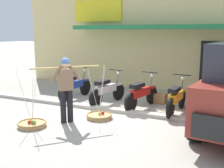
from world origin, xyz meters
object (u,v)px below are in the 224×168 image
(motorcycle_third_in_row, at_px, (141,94))
(motorcycle_end_of_row, at_px, (176,98))
(motorcycle_nearest_shop, at_px, (75,86))
(wooden_crate, at_px, (160,98))
(fruit_basket_right_side, at_px, (32,124))
(motorcycle_second_in_row, at_px, (107,90))
(fruit_vendor, at_px, (66,86))
(fruit_basket_left_side, at_px, (99,116))

(motorcycle_third_in_row, bearing_deg, motorcycle_end_of_row, -6.00)
(motorcycle_nearest_shop, bearing_deg, wooden_crate, 13.26)
(fruit_basket_right_side, height_order, wooden_crate, fruit_basket_right_side)
(motorcycle_second_in_row, relative_size, motorcycle_third_in_row, 1.00)
(motorcycle_nearest_shop, distance_m, wooden_crate, 2.97)
(motorcycle_nearest_shop, relative_size, motorcycle_third_in_row, 1.01)
(fruit_vendor, xyz_separation_m, fruit_basket_left_side, (0.60, 0.66, -0.91))
(fruit_vendor, xyz_separation_m, motorcycle_third_in_row, (1.30, 2.13, -0.53))
(wooden_crate, bearing_deg, fruit_vendor, -118.88)
(fruit_basket_left_side, distance_m, motorcycle_third_in_row, 1.67)
(motorcycle_nearest_shop, height_order, motorcycle_third_in_row, same)
(fruit_basket_right_side, bearing_deg, motorcycle_nearest_shop, 102.12)
(fruit_basket_left_side, height_order, motorcycle_nearest_shop, fruit_basket_left_side)
(wooden_crate, bearing_deg, motorcycle_nearest_shop, -166.74)
(motorcycle_second_in_row, bearing_deg, motorcycle_nearest_shop, 173.52)
(fruit_basket_left_side, xyz_separation_m, motorcycle_nearest_shop, (-1.84, 1.64, 0.38))
(fruit_vendor, height_order, fruit_basket_left_side, fruit_vendor)
(fruit_basket_right_side, bearing_deg, motorcycle_end_of_row, 41.65)
(fruit_vendor, height_order, motorcycle_second_in_row, fruit_vendor)
(fruit_basket_left_side, distance_m, wooden_crate, 2.55)
(fruit_basket_left_side, distance_m, fruit_basket_right_side, 1.78)
(motorcycle_third_in_row, bearing_deg, wooden_crate, 67.89)
(motorcycle_third_in_row, distance_m, motorcycle_end_of_row, 1.11)
(wooden_crate, bearing_deg, motorcycle_end_of_row, -51.95)
(fruit_vendor, xyz_separation_m, motorcycle_end_of_row, (2.40, 2.01, -0.53))
(fruit_basket_right_side, height_order, motorcycle_nearest_shop, fruit_basket_right_side)
(fruit_basket_right_side, bearing_deg, fruit_vendor, 47.65)
(motorcycle_second_in_row, height_order, wooden_crate, motorcycle_second_in_row)
(fruit_basket_left_side, bearing_deg, motorcycle_third_in_row, 64.62)
(motorcycle_third_in_row, xyz_separation_m, motorcycle_end_of_row, (1.11, -0.12, 0.00))
(fruit_basket_left_side, height_order, fruit_basket_right_side, same)
(fruit_vendor, distance_m, motorcycle_second_in_row, 2.22)
(fruit_basket_left_side, relative_size, motorcycle_nearest_shop, 0.80)
(motorcycle_end_of_row, bearing_deg, wooden_crate, 128.05)
(fruit_basket_left_side, distance_m, motorcycle_nearest_shop, 2.49)
(motorcycle_nearest_shop, relative_size, motorcycle_second_in_row, 1.01)
(motorcycle_end_of_row, bearing_deg, motorcycle_second_in_row, 176.57)
(motorcycle_second_in_row, distance_m, motorcycle_end_of_row, 2.30)
(fruit_vendor, xyz_separation_m, fruit_basket_right_side, (-0.60, -0.66, -0.91))
(motorcycle_nearest_shop, bearing_deg, motorcycle_third_in_row, -3.94)
(fruit_basket_right_side, distance_m, motorcycle_third_in_row, 3.39)
(motorcycle_end_of_row, height_order, wooden_crate, motorcycle_end_of_row)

